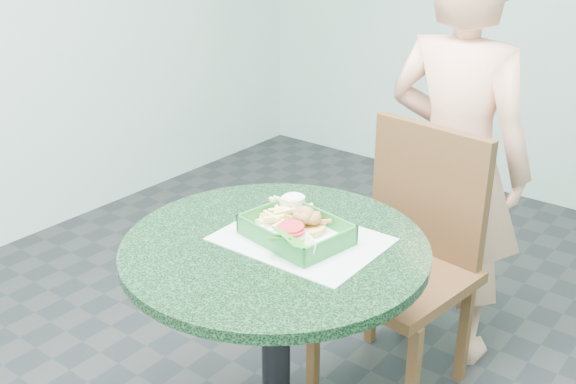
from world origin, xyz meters
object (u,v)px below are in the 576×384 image
Objects in this scene: food_basket at (296,240)px; sauce_ramekin at (286,208)px; cafe_table at (275,303)px; diner_person at (455,163)px; crab_sandwich at (304,226)px; dining_chair at (409,245)px.

sauce_ramekin reaches higher than food_basket.
cafe_table is 0.91m from diner_person.
food_basket is at bearing -91.39° from crab_sandwich.
sauce_ramekin is at bearing 140.38° from food_basket.
cafe_table is 0.27m from sauce_ramekin.
dining_chair is at bearing 87.75° from diner_person.
dining_chair is at bearing 84.48° from crab_sandwich.
dining_chair is at bearing 82.20° from cafe_table.
cafe_table is 12.74× the size of sauce_ramekin.
sauce_ramekin is (-0.16, -0.48, 0.27)m from dining_chair.
diner_person is 0.77m from sauce_ramekin.
crab_sandwich is (0.00, 0.03, 0.03)m from food_basket.
diner_person is at bearing 76.89° from sauce_ramekin.
diner_person is 23.10× the size of sauce_ramekin.
food_basket is at bearing 57.71° from cafe_table.
sauce_ramekin is (-0.11, 0.09, 0.03)m from food_basket.
food_basket is at bearing -88.08° from dining_chair.
sauce_ramekin is at bearing 78.34° from diner_person.
dining_chair reaches higher than food_basket.
dining_chair reaches higher than cafe_table.
crab_sandwich is at bearing 86.55° from diner_person.
crab_sandwich reaches higher than sauce_ramekin.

